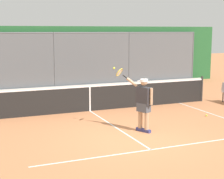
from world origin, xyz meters
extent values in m
plane|color=#C67A4C|center=(0.00, 0.00, 0.00)|extent=(60.00, 60.00, 0.00)
cube|color=white|center=(0.00, 0.95, 0.00)|extent=(6.12, 0.05, 0.01)
cube|color=white|center=(0.00, -1.43, 0.00)|extent=(0.05, 4.75, 0.01)
cylinder|color=#565B60|center=(-8.42, -9.34, 1.45)|extent=(0.07, 0.07, 2.91)
cylinder|color=#565B60|center=(-4.21, -9.34, 1.45)|extent=(0.07, 0.07, 2.91)
cylinder|color=#565B60|center=(0.00, -9.34, 1.45)|extent=(0.07, 0.07, 2.91)
cylinder|color=#565B60|center=(0.00, -9.34, 2.87)|extent=(16.84, 0.05, 0.05)
cube|color=#565B60|center=(0.00, -9.34, 1.45)|extent=(16.84, 0.02, 2.91)
cube|color=#235B2D|center=(0.00, -9.99, 1.60)|extent=(19.84, 0.90, 3.21)
cube|color=silver|center=(0.00, -9.16, 0.07)|extent=(17.84, 0.18, 0.15)
cylinder|color=#2D2D2D|center=(-5.03, -3.80, 0.54)|extent=(0.09, 0.09, 1.07)
cube|color=black|center=(0.00, -3.80, 0.46)|extent=(9.98, 0.02, 0.91)
cube|color=white|center=(0.00, -3.80, 0.94)|extent=(9.98, 0.04, 0.05)
cube|color=white|center=(0.00, -3.80, 0.46)|extent=(0.05, 0.04, 0.91)
cube|color=navy|center=(-0.63, -0.47, 0.04)|extent=(0.20, 0.28, 0.09)
cylinder|color=tan|center=(-0.63, -0.47, 0.46)|extent=(0.13, 0.13, 0.73)
cube|color=navy|center=(-0.54, -0.70, 0.04)|extent=(0.20, 0.28, 0.09)
cylinder|color=tan|center=(-0.54, -0.70, 0.46)|extent=(0.13, 0.13, 0.73)
cube|color=#474C56|center=(-0.58, -0.59, 0.74)|extent=(0.35, 0.44, 0.26)
cube|color=#2D2D33|center=(-0.58, -0.59, 1.08)|extent=(0.37, 0.50, 0.53)
cylinder|color=tan|center=(-0.69, -0.33, 1.11)|extent=(0.08, 0.08, 0.49)
cylinder|color=tan|center=(-0.37, -0.96, 1.45)|extent=(0.30, 0.33, 0.28)
sphere|color=tan|center=(-0.58, -0.59, 1.49)|extent=(0.20, 0.20, 0.20)
cylinder|color=white|center=(-0.58, -0.59, 1.54)|extent=(0.30, 0.30, 0.08)
cube|color=white|center=(-0.54, -0.69, 1.51)|extent=(0.23, 0.23, 0.02)
cylinder|color=black|center=(-0.22, -1.14, 1.61)|extent=(0.13, 0.15, 0.13)
torus|color=gold|center=(-0.10, -1.28, 1.73)|extent=(0.34, 0.33, 0.26)
cylinder|color=silver|center=(-0.10, -1.28, 1.73)|extent=(0.28, 0.27, 0.21)
sphere|color=#CCDB33|center=(0.02, -1.41, 1.85)|extent=(0.07, 0.07, 0.07)
sphere|color=#D6E042|center=(-3.52, -1.45, 0.03)|extent=(0.07, 0.07, 0.07)
cylinder|color=#333338|center=(-5.73, -3.27, 0.22)|extent=(0.04, 0.04, 0.44)
camera|label=1|loc=(4.19, 8.55, 2.98)|focal=57.05mm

